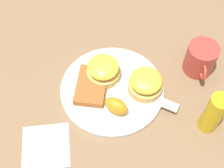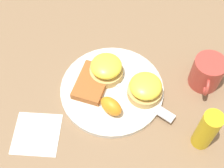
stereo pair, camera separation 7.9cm
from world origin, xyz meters
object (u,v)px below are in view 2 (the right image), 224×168
(condiment_bottle, at_px, (207,130))
(cup, at_px, (207,73))
(fork, at_px, (138,97))
(sandwich_benedict_right, at_px, (106,69))
(hashbrown_patty, at_px, (92,84))
(sandwich_benedict_left, at_px, (145,88))
(orange_wedge, at_px, (111,106))

(condiment_bottle, bearing_deg, cup, -178.98)
(fork, xyz_separation_m, condiment_bottle, (0.08, 0.16, 0.05))
(sandwich_benedict_right, bearing_deg, hashbrown_patty, -34.93)
(hashbrown_patty, height_order, fork, hashbrown_patty)
(sandwich_benedict_right, xyz_separation_m, fork, (0.05, 0.09, -0.02))
(sandwich_benedict_left, height_order, sandwich_benedict_right, same)
(fork, distance_m, condiment_bottle, 0.19)
(condiment_bottle, bearing_deg, hashbrown_patty, -107.07)
(sandwich_benedict_right, bearing_deg, orange_wedge, 18.78)
(fork, height_order, cup, cup)
(hashbrown_patty, xyz_separation_m, condiment_bottle, (0.09, 0.29, 0.04))
(sandwich_benedict_right, distance_m, orange_wedge, 0.11)
(fork, bearing_deg, hashbrown_patty, -94.38)
(orange_wedge, bearing_deg, sandwich_benedict_right, -161.22)
(sandwich_benedict_left, xyz_separation_m, orange_wedge, (0.07, -0.07, -0.01))
(hashbrown_patty, bearing_deg, sandwich_benedict_right, 145.07)
(orange_wedge, distance_m, fork, 0.08)
(hashbrown_patty, distance_m, condiment_bottle, 0.30)
(sandwich_benedict_right, relative_size, orange_wedge, 1.46)
(cup, bearing_deg, condiment_bottle, 1.02)
(fork, bearing_deg, condiment_bottle, 64.42)
(sandwich_benedict_left, distance_m, sandwich_benedict_right, 0.11)
(orange_wedge, relative_size, fork, 0.26)
(fork, bearing_deg, sandwich_benedict_right, -119.01)
(sandwich_benedict_left, bearing_deg, orange_wedge, -48.05)
(fork, height_order, condiment_bottle, condiment_bottle)
(condiment_bottle, bearing_deg, sandwich_benedict_left, -122.10)
(sandwich_benedict_left, xyz_separation_m, condiment_bottle, (0.09, 0.15, 0.02))
(cup, bearing_deg, fork, -60.31)
(fork, xyz_separation_m, cup, (-0.09, 0.16, 0.03))
(hashbrown_patty, height_order, condiment_bottle, condiment_bottle)
(hashbrown_patty, xyz_separation_m, fork, (0.01, 0.12, -0.01))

